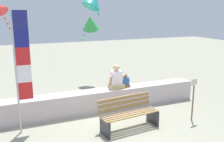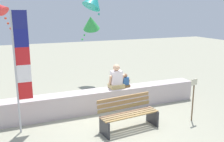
# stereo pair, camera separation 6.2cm
# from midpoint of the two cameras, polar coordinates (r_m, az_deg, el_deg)

# --- Properties ---
(ground_plane) EXTENTS (40.00, 40.00, 0.00)m
(ground_plane) POSITION_cam_midpoint_polar(r_m,az_deg,el_deg) (7.61, 0.94, -11.39)
(ground_plane) COLOR gray
(seawall_ledge) EXTENTS (6.74, 0.56, 0.69)m
(seawall_ledge) POSITION_cam_midpoint_polar(r_m,az_deg,el_deg) (8.38, -1.92, -6.49)
(seawall_ledge) COLOR #C1B0B0
(seawall_ledge) RESTS_ON ground
(park_bench) EXTENTS (1.71, 0.77, 0.88)m
(park_bench) POSITION_cam_midpoint_polar(r_m,az_deg,el_deg) (7.08, 3.89, -9.65)
(park_bench) COLOR #A07C48
(park_bench) RESTS_ON ground
(person_adult) EXTENTS (0.53, 0.39, 0.81)m
(person_adult) POSITION_cam_midpoint_polar(r_m,az_deg,el_deg) (8.39, 1.20, -1.75)
(person_adult) COLOR tan
(person_adult) RESTS_ON seawall_ledge
(person_child) EXTENTS (0.30, 0.22, 0.46)m
(person_child) POSITION_cam_midpoint_polar(r_m,az_deg,el_deg) (8.56, 3.25, -2.40)
(person_child) COLOR brown
(person_child) RESTS_ON seawall_ledge
(flag_banner) EXTENTS (0.40, 0.05, 3.21)m
(flag_banner) POSITION_cam_midpoint_polar(r_m,az_deg,el_deg) (6.86, -19.71, 1.67)
(flag_banner) COLOR #B7B7BC
(flag_banner) RESTS_ON ground
(kite_red) EXTENTS (0.68, 0.67, 1.04)m
(kite_red) POSITION_cam_midpoint_polar(r_m,az_deg,el_deg) (9.50, -23.63, 12.87)
(kite_red) COLOR red
(kite_green) EXTENTS (1.06, 1.13, 1.17)m
(kite_green) POSITION_cam_midpoint_polar(r_m,az_deg,el_deg) (11.17, -4.59, 10.75)
(kite_green) COLOR green
(kite_teal) EXTENTS (1.15, 1.03, 1.02)m
(kite_teal) POSITION_cam_midpoint_polar(r_m,az_deg,el_deg) (10.25, -3.94, 15.64)
(kite_teal) COLOR teal
(sign_post) EXTENTS (0.24, 0.07, 1.28)m
(sign_post) POSITION_cam_midpoint_polar(r_m,az_deg,el_deg) (7.81, 18.01, -5.42)
(sign_post) COLOR brown
(sign_post) RESTS_ON ground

